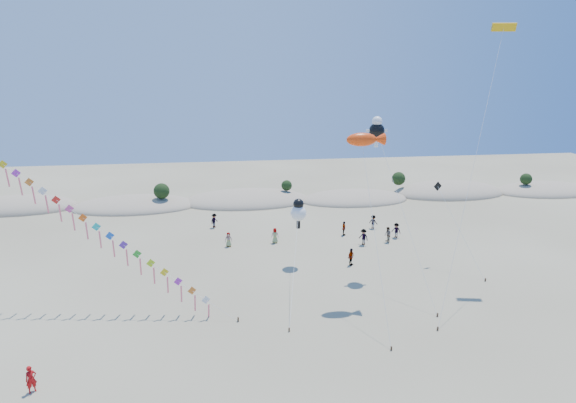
{
  "coord_description": "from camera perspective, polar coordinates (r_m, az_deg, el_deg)",
  "views": [
    {
      "loc": [
        -3.81,
        -23.93,
        18.36
      ],
      "look_at": [
        1.67,
        14.0,
        8.18
      ],
      "focal_mm": 30.0,
      "sensor_mm": 36.0,
      "label": 1
    }
  ],
  "objects": [
    {
      "name": "ground",
      "position": [
        30.4,
        0.71,
        -22.28
      ],
      "size": [
        160.0,
        160.0,
        0.0
      ],
      "primitive_type": "plane",
      "color": "#7E7457",
      "rests_on": "ground"
    },
    {
      "name": "beachgoers",
      "position": [
        55.28,
        4.94,
        -3.62
      ],
      "size": [
        22.08,
        15.34,
        1.82
      ],
      "color": "slate",
      "rests_on": "ground"
    },
    {
      "name": "dune_ridge",
      "position": [
        71.6,
        -4.05,
        0.08
      ],
      "size": [
        145.3,
        11.49,
        5.57
      ],
      "color": "gray",
      "rests_on": "ground"
    },
    {
      "name": "parafoil_kite",
      "position": [
        47.54,
        24.05,
        17.61
      ],
      "size": [
        10.36,
        11.38,
        22.65
      ],
      "color": "#3F2D1E",
      "rests_on": "ground"
    },
    {
      "name": "dark_kite",
      "position": [
        49.02,
        18.57,
        -0.87
      ],
      "size": [
        3.01,
        6.09,
        8.16
      ],
      "color": "#3F2D1E",
      "rests_on": "ground"
    },
    {
      "name": "fish_kite",
      "position": [
        39.42,
        9.21,
        7.23
      ],
      "size": [
        3.16,
        9.97,
        13.83
      ],
      "color": "#3F2D1E",
      "rests_on": "ground"
    },
    {
      "name": "cartoon_kite_high",
      "position": [
        44.96,
        10.49,
        8.42
      ],
      "size": [
        3.19,
        11.14,
        14.67
      ],
      "color": "#3F2D1E",
      "rests_on": "ground"
    },
    {
      "name": "flyer_foreground",
      "position": [
        33.99,
        -28.16,
        -18.09
      ],
      "size": [
        0.74,
        0.69,
        1.7
      ],
      "primitive_type": "imported",
      "rotation": [
        0.0,
        0.0,
        0.61
      ],
      "color": "#A80D0F",
      "rests_on": "ground"
    },
    {
      "name": "kite_train",
      "position": [
        42.87,
        -28.19,
        1.84
      ],
      "size": [
        29.99,
        11.31,
        19.79
      ],
      "color": "#3F2D1E",
      "rests_on": "ground"
    },
    {
      "name": "cartoon_kite_low",
      "position": [
        46.83,
        1.24,
        -1.16
      ],
      "size": [
        3.64,
        13.81,
        6.69
      ],
      "color": "#3F2D1E",
      "rests_on": "ground"
    }
  ]
}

